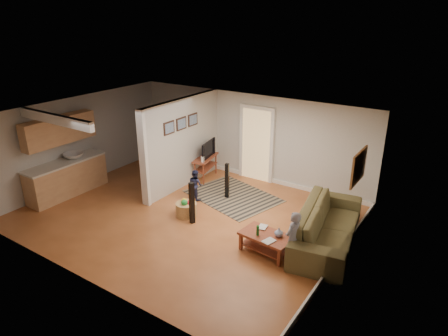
{
  "coord_description": "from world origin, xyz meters",
  "views": [
    {
      "loc": [
        5.57,
        -6.7,
        4.68
      ],
      "look_at": [
        0.58,
        0.82,
        1.1
      ],
      "focal_mm": 32.0,
      "sensor_mm": 36.0,
      "label": 1
    }
  ],
  "objects_px": {
    "tv_console": "(206,159)",
    "toddler": "(196,199)",
    "sofa": "(326,242)",
    "toy_basket": "(186,209)",
    "coffee_table": "(267,239)",
    "speaker_right": "(227,181)",
    "speaker_left": "(192,203)",
    "child": "(291,264)"
  },
  "relations": [
    {
      "from": "speaker_left",
      "to": "toddler",
      "type": "height_order",
      "value": "speaker_left"
    },
    {
      "from": "tv_console",
      "to": "toy_basket",
      "type": "bearing_deg",
      "value": -77.87
    },
    {
      "from": "speaker_left",
      "to": "toy_basket",
      "type": "relative_size",
      "value": 2.0
    },
    {
      "from": "sofa",
      "to": "toy_basket",
      "type": "xyz_separation_m",
      "value": [
        -3.28,
        -0.72,
        0.19
      ]
    },
    {
      "from": "speaker_right",
      "to": "child",
      "type": "xyz_separation_m",
      "value": [
        2.71,
        -1.83,
        -0.48
      ]
    },
    {
      "from": "coffee_table",
      "to": "toddler",
      "type": "xyz_separation_m",
      "value": [
        -2.76,
        1.19,
        -0.32
      ]
    },
    {
      "from": "coffee_table",
      "to": "child",
      "type": "distance_m",
      "value": 0.69
    },
    {
      "from": "child",
      "to": "speaker_left",
      "type": "bearing_deg",
      "value": -86.03
    },
    {
      "from": "coffee_table",
      "to": "toddler",
      "type": "relative_size",
      "value": 1.36
    },
    {
      "from": "sofa",
      "to": "coffee_table",
      "type": "height_order",
      "value": "coffee_table"
    },
    {
      "from": "toy_basket",
      "to": "sofa",
      "type": "bearing_deg",
      "value": 12.33
    },
    {
      "from": "toddler",
      "to": "coffee_table",
      "type": "bearing_deg",
      "value": 172.12
    },
    {
      "from": "sofa",
      "to": "tv_console",
      "type": "relative_size",
      "value": 2.49
    },
    {
      "from": "toy_basket",
      "to": "child",
      "type": "height_order",
      "value": "child"
    },
    {
      "from": "tv_console",
      "to": "toy_basket",
      "type": "xyz_separation_m",
      "value": [
        0.96,
        -2.14,
        -0.43
      ]
    },
    {
      "from": "speaker_left",
      "to": "speaker_right",
      "type": "relative_size",
      "value": 1.06
    },
    {
      "from": "coffee_table",
      "to": "toy_basket",
      "type": "distance_m",
      "value": 2.41
    },
    {
      "from": "speaker_right",
      "to": "child",
      "type": "distance_m",
      "value": 3.3
    },
    {
      "from": "toy_basket",
      "to": "toddler",
      "type": "relative_size",
      "value": 0.62
    },
    {
      "from": "tv_console",
      "to": "toddler",
      "type": "height_order",
      "value": "tv_console"
    },
    {
      "from": "tv_console",
      "to": "toy_basket",
      "type": "relative_size",
      "value": 2.22
    },
    {
      "from": "toy_basket",
      "to": "speaker_left",
      "type": "bearing_deg",
      "value": -30.37
    },
    {
      "from": "toy_basket",
      "to": "child",
      "type": "distance_m",
      "value": 3.01
    },
    {
      "from": "sofa",
      "to": "toy_basket",
      "type": "distance_m",
      "value": 3.36
    },
    {
      "from": "speaker_right",
      "to": "toddler",
      "type": "height_order",
      "value": "speaker_right"
    },
    {
      "from": "coffee_table",
      "to": "toy_basket",
      "type": "height_order",
      "value": "coffee_table"
    },
    {
      "from": "child",
      "to": "speaker_right",
      "type": "bearing_deg",
      "value": -115.1
    },
    {
      "from": "sofa",
      "to": "speaker_left",
      "type": "bearing_deg",
      "value": 97.3
    },
    {
      "from": "tv_console",
      "to": "toddler",
      "type": "relative_size",
      "value": 1.38
    },
    {
      "from": "speaker_right",
      "to": "toddler",
      "type": "distance_m",
      "value": 0.97
    },
    {
      "from": "tv_console",
      "to": "speaker_left",
      "type": "height_order",
      "value": "speaker_left"
    },
    {
      "from": "tv_console",
      "to": "speaker_right",
      "type": "height_order",
      "value": "speaker_right"
    },
    {
      "from": "toy_basket",
      "to": "toddler",
      "type": "height_order",
      "value": "toy_basket"
    },
    {
      "from": "sofa",
      "to": "child",
      "type": "xyz_separation_m",
      "value": [
        -0.3,
        -1.14,
        0.0
      ]
    },
    {
      "from": "tv_console",
      "to": "speaker_left",
      "type": "bearing_deg",
      "value": -73.04
    },
    {
      "from": "coffee_table",
      "to": "speaker_right",
      "type": "xyz_separation_m",
      "value": [
        -2.11,
        1.73,
        0.16
      ]
    },
    {
      "from": "tv_console",
      "to": "speaker_right",
      "type": "relative_size",
      "value": 1.17
    },
    {
      "from": "sofa",
      "to": "tv_console",
      "type": "height_order",
      "value": "tv_console"
    },
    {
      "from": "toy_basket",
      "to": "child",
      "type": "relative_size",
      "value": 0.45
    },
    {
      "from": "coffee_table",
      "to": "speaker_right",
      "type": "relative_size",
      "value": 1.15
    },
    {
      "from": "sofa",
      "to": "coffee_table",
      "type": "relative_size",
      "value": 2.53
    },
    {
      "from": "tv_console",
      "to": "child",
      "type": "height_order",
      "value": "tv_console"
    }
  ]
}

